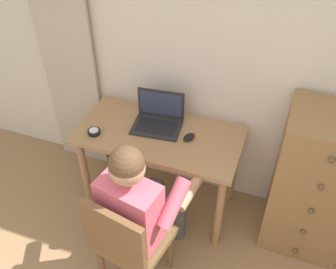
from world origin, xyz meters
TOP-DOWN VIEW (x-y plane):
  - wall_back at (0.00, 2.20)m, footprint 4.80×0.05m
  - curtain_panel at (-1.38, 2.13)m, footprint 0.46×0.03m
  - desk at (-0.52, 1.84)m, footprint 1.16×0.57m
  - dresser at (0.56, 1.91)m, footprint 0.54×0.49m
  - chair at (-0.46, 1.13)m, footprint 0.49×0.47m
  - person_seated at (-0.43, 1.31)m, footprint 0.60×0.64m
  - laptop at (-0.57, 1.94)m, footprint 0.36×0.28m
  - computer_mouse at (-0.31, 1.86)m, footprint 0.09×0.12m
  - desk_clock at (-0.95, 1.69)m, footprint 0.09×0.09m

SIDE VIEW (x-z plane):
  - chair at x=-0.46m, z-range 0.05..0.91m
  - dresser at x=0.56m, z-range 0.00..1.13m
  - desk at x=-0.52m, z-range 0.25..1.00m
  - person_seated at x=-0.43m, z-range 0.07..1.25m
  - desk_clock at x=-0.95m, z-range 0.75..0.78m
  - computer_mouse at x=-0.31m, z-range 0.75..0.78m
  - laptop at x=-0.57m, z-range 0.68..0.92m
  - curtain_panel at x=-1.38m, z-range 0.00..2.28m
  - wall_back at x=0.00m, z-range 0.00..2.50m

